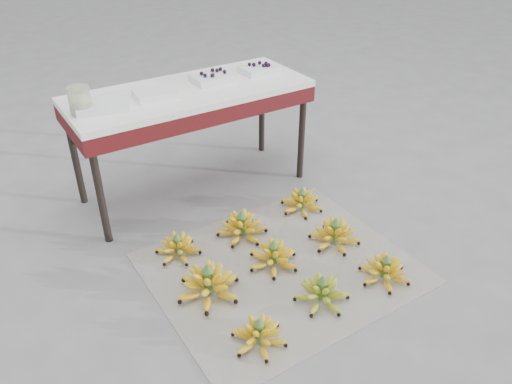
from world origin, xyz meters
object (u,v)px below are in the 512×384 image
bunch_back_center (242,227)px  tray_right (213,78)px  bunch_mid_center (273,257)px  tray_far_left (102,105)px  bunch_back_right (302,202)px  bunch_front_left (259,334)px  bunch_mid_left (209,284)px  glass_jar (80,101)px  bunch_back_left (178,247)px  newspaper_mat (281,268)px  bunch_mid_right (335,234)px  vendor_table (190,101)px  bunch_front_right (385,271)px  bunch_front_center (322,293)px  tray_left (156,94)px

bunch_back_center → tray_right: bearing=56.8°
bunch_mid_center → tray_far_left: 1.18m
tray_right → bunch_back_right: bearing=-67.9°
bunch_front_left → bunch_mid_left: bunch_mid_left is taller
bunch_back_right → glass_jar: (-1.03, 0.52, 0.68)m
bunch_mid_center → bunch_back_left: bearing=159.4°
newspaper_mat → bunch_mid_center: bearing=118.0°
newspaper_mat → bunch_mid_right: bearing=2.2°
bunch_mid_center → bunch_back_center: bearing=112.1°
bunch_back_left → glass_jar: 0.89m
vendor_table → glass_jar: bearing=-176.6°
bunch_back_right → bunch_front_right: bearing=-71.5°
newspaper_mat → bunch_back_left: bearing=136.6°
bunch_front_left → tray_far_left: bearing=87.6°
bunch_front_center → bunch_back_left: 0.79m
vendor_table → bunch_back_center: bearing=-91.5°
bunch_front_left → bunch_back_left: 0.72m
tray_left → bunch_front_center: bearing=-78.7°
bunch_mid_left → newspaper_mat: bearing=13.5°
bunch_front_center → bunch_mid_left: 0.53m
bunch_back_center → tray_right: size_ratio=1.38×
bunch_back_center → tray_left: (-0.19, 0.57, 0.62)m
bunch_back_left → bunch_mid_right: bearing=-22.8°
bunch_mid_left → tray_far_left: tray_far_left is taller
tray_far_left → vendor_table: bearing=3.1°
tray_far_left → bunch_mid_right: bearing=-45.3°
bunch_front_center → bunch_mid_center: 0.34m
vendor_table → tray_far_left: size_ratio=4.67×
bunch_mid_center → bunch_back_left: 0.50m
bunch_mid_right → vendor_table: vendor_table is taller
bunch_mid_center → tray_far_left: tray_far_left is taller
bunch_back_center → bunch_back_left: bearing=158.1°
bunch_front_left → tray_far_left: (-0.16, 1.25, 0.63)m
tray_far_left → bunch_mid_left: bearing=-81.9°
bunch_back_right → glass_jar: 1.34m
bunch_front_center → bunch_front_right: 0.36m
bunch_mid_right → glass_jar: bearing=141.9°
glass_jar → tray_left: bearing=2.5°
bunch_front_center → bunch_back_center: (-0.05, 0.63, 0.00)m
bunch_back_left → bunch_back_right: bunch_back_right is taller
bunch_mid_right → glass_jar: (-0.98, 0.88, 0.68)m
vendor_table → tray_left: tray_left is taller
bunch_front_right → bunch_back_left: 1.05m
bunch_front_left → tray_left: bearing=73.9°
bunch_front_left → glass_jar: (-0.27, 1.24, 0.68)m
bunch_mid_right → tray_right: bearing=105.2°
bunch_front_right → bunch_front_center: bearing=-171.1°
bunch_back_right → tray_right: size_ratio=1.31×
bunch_back_left → tray_left: tray_left is taller
bunch_front_right → tray_right: size_ratio=1.25×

